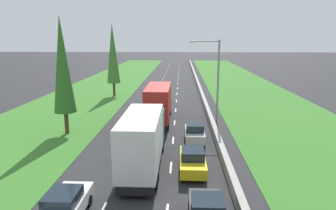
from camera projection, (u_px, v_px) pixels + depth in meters
ground_plane at (169, 86)px, 60.25m from camera, size 300.00×300.00×0.00m
grass_verge_left at (105, 85)px, 60.79m from camera, size 14.00×140.00×0.04m
grass_verge_right at (242, 86)px, 59.64m from camera, size 14.00×140.00×0.04m
median_barrier at (198, 84)px, 59.92m from camera, size 0.44×120.00×0.85m
lane_markings at (169, 86)px, 60.25m from camera, size 3.64×116.00×0.01m
yellow_sedan_right_lane at (193, 160)px, 21.38m from camera, size 1.82×4.50×1.64m
white_box_truck_centre_lane at (143, 140)px, 21.44m from camera, size 2.46×9.40×4.18m
silver_hatchback_right_lane at (195, 133)px, 27.43m from camera, size 1.74×3.90×1.72m
red_box_truck_centre_lane at (159, 103)px, 33.57m from camera, size 2.46×9.40×4.18m
white_sedan_left_lane at (64, 206)px, 15.50m from camera, size 1.82×4.50×1.64m
blue_sedan_centre_lane at (163, 99)px, 42.83m from camera, size 1.82×4.50×1.64m
poplar_tree_second at (62, 65)px, 28.53m from camera, size 2.08×2.08×11.26m
poplar_tree_third at (113, 54)px, 47.84m from camera, size 2.09×2.09×11.44m
street_light_mast at (215, 76)px, 32.11m from camera, size 3.20×0.28×9.00m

